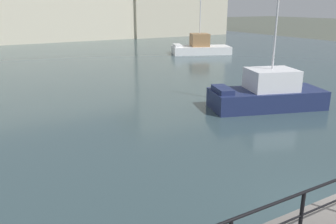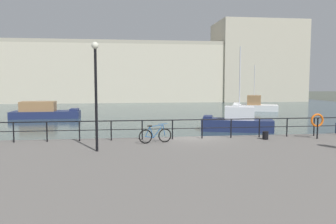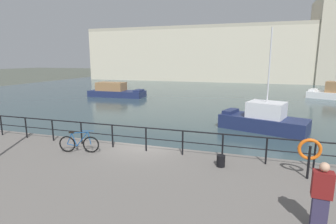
{
  "view_description": "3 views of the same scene",
  "coord_description": "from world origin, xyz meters",
  "px_view_note": "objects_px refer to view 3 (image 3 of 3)",
  "views": [
    {
      "loc": [
        -7.7,
        -4.26,
        5.19
      ],
      "look_at": [
        -1.55,
        6.35,
        1.41
      ],
      "focal_mm": 37.28,
      "sensor_mm": 36.0,
      "label": 1
    },
    {
      "loc": [
        -3.85,
        -18.85,
        4.1
      ],
      "look_at": [
        -0.47,
        6.97,
        1.78
      ],
      "focal_mm": 36.12,
      "sensor_mm": 36.0,
      "label": 2
    },
    {
      "loc": [
        4.76,
        -11.18,
        4.95
      ],
      "look_at": [
        -0.09,
        4.03,
        1.8
      ],
      "focal_mm": 28.61,
      "sensor_mm": 36.0,
      "label": 3
    }
  ],
  "objects_px": {
    "moored_white_yacht": "(115,91)",
    "standing_person": "(321,196)",
    "life_ring_stand": "(310,151)",
    "harbor_building": "(268,52)",
    "moored_cabin_cruiser": "(335,93)",
    "moored_harbor_tender": "(263,119)",
    "parked_bicycle": "(79,144)",
    "mooring_bollard": "(221,161)"
  },
  "relations": [
    {
      "from": "harbor_building",
      "to": "parked_bicycle",
      "type": "xyz_separation_m",
      "value": [
        -9.77,
        -54.18,
        -5.19
      ]
    },
    {
      "from": "moored_harbor_tender",
      "to": "parked_bicycle",
      "type": "xyz_separation_m",
      "value": [
        -7.85,
        -10.16,
        0.58
      ]
    },
    {
      "from": "life_ring_stand",
      "to": "moored_harbor_tender",
      "type": "bearing_deg",
      "value": 96.33
    },
    {
      "from": "parked_bicycle",
      "to": "life_ring_stand",
      "type": "height_order",
      "value": "life_ring_stand"
    },
    {
      "from": "moored_cabin_cruiser",
      "to": "life_ring_stand",
      "type": "distance_m",
      "value": 30.08
    },
    {
      "from": "harbor_building",
      "to": "moored_cabin_cruiser",
      "type": "height_order",
      "value": "harbor_building"
    },
    {
      "from": "harbor_building",
      "to": "mooring_bollard",
      "type": "relative_size",
      "value": 154.93
    },
    {
      "from": "harbor_building",
      "to": "life_ring_stand",
      "type": "relative_size",
      "value": 48.8
    },
    {
      "from": "moored_harbor_tender",
      "to": "moored_white_yacht",
      "type": "height_order",
      "value": "moored_harbor_tender"
    },
    {
      "from": "moored_harbor_tender",
      "to": "moored_cabin_cruiser",
      "type": "distance_m",
      "value": 21.05
    },
    {
      "from": "harbor_building",
      "to": "moored_cabin_cruiser",
      "type": "distance_m",
      "value": 26.71
    },
    {
      "from": "moored_cabin_cruiser",
      "to": "mooring_bollard",
      "type": "relative_size",
      "value": 15.56
    },
    {
      "from": "moored_cabin_cruiser",
      "to": "moored_harbor_tender",
      "type": "bearing_deg",
      "value": 86.99
    },
    {
      "from": "harbor_building",
      "to": "parked_bicycle",
      "type": "relative_size",
      "value": 39.3
    },
    {
      "from": "moored_harbor_tender",
      "to": "moored_cabin_cruiser",
      "type": "height_order",
      "value": "moored_harbor_tender"
    },
    {
      "from": "harbor_building",
      "to": "moored_cabin_cruiser",
      "type": "xyz_separation_m",
      "value": [
        7.2,
        -25.05,
        -5.83
      ]
    },
    {
      "from": "mooring_bollard",
      "to": "standing_person",
      "type": "relative_size",
      "value": 0.26
    },
    {
      "from": "life_ring_stand",
      "to": "moored_white_yacht",
      "type": "bearing_deg",
      "value": 131.05
    },
    {
      "from": "harbor_building",
      "to": "moored_harbor_tender",
      "type": "bearing_deg",
      "value": -92.49
    },
    {
      "from": "moored_harbor_tender",
      "to": "parked_bicycle",
      "type": "height_order",
      "value": "moored_harbor_tender"
    },
    {
      "from": "life_ring_stand",
      "to": "standing_person",
      "type": "bearing_deg",
      "value": -95.22
    },
    {
      "from": "moored_cabin_cruiser",
      "to": "standing_person",
      "type": "height_order",
      "value": "moored_cabin_cruiser"
    },
    {
      "from": "moored_harbor_tender",
      "to": "standing_person",
      "type": "height_order",
      "value": "moored_harbor_tender"
    },
    {
      "from": "moored_white_yacht",
      "to": "moored_cabin_cruiser",
      "type": "height_order",
      "value": "moored_cabin_cruiser"
    },
    {
      "from": "moored_white_yacht",
      "to": "standing_person",
      "type": "distance_m",
      "value": 32.06
    },
    {
      "from": "harbor_building",
      "to": "life_ring_stand",
      "type": "xyz_separation_m",
      "value": [
        -0.81,
        -54.02,
        -4.6
      ]
    },
    {
      "from": "parked_bicycle",
      "to": "mooring_bollard",
      "type": "relative_size",
      "value": 3.94
    },
    {
      "from": "moored_cabin_cruiser",
      "to": "standing_person",
      "type": "bearing_deg",
      "value": 98.14
    },
    {
      "from": "moored_cabin_cruiser",
      "to": "harbor_building",
      "type": "bearing_deg",
      "value": -51.32
    },
    {
      "from": "moored_cabin_cruiser",
      "to": "standing_person",
      "type": "relative_size",
      "value": 4.05
    },
    {
      "from": "mooring_bollard",
      "to": "moored_white_yacht",
      "type": "bearing_deg",
      "value": 126.68
    },
    {
      "from": "life_ring_stand",
      "to": "standing_person",
      "type": "relative_size",
      "value": 0.83
    },
    {
      "from": "harbor_building",
      "to": "moored_harbor_tender",
      "type": "xyz_separation_m",
      "value": [
        -1.92,
        -44.02,
        -5.77
      ]
    },
    {
      "from": "moored_harbor_tender",
      "to": "harbor_building",
      "type": "bearing_deg",
      "value": -73.99
    },
    {
      "from": "harbor_building",
      "to": "mooring_bollard",
      "type": "distance_m",
      "value": 54.3
    },
    {
      "from": "moored_white_yacht",
      "to": "life_ring_stand",
      "type": "bearing_deg",
      "value": -50.37
    },
    {
      "from": "moored_harbor_tender",
      "to": "life_ring_stand",
      "type": "height_order",
      "value": "moored_harbor_tender"
    },
    {
      "from": "moored_cabin_cruiser",
      "to": "parked_bicycle",
      "type": "relative_size",
      "value": 3.95
    },
    {
      "from": "mooring_bollard",
      "to": "life_ring_stand",
      "type": "height_order",
      "value": "life_ring_stand"
    },
    {
      "from": "moored_harbor_tender",
      "to": "life_ring_stand",
      "type": "distance_m",
      "value": 10.13
    },
    {
      "from": "life_ring_stand",
      "to": "mooring_bollard",
      "type": "bearing_deg",
      "value": 177.79
    },
    {
      "from": "life_ring_stand",
      "to": "standing_person",
      "type": "height_order",
      "value": "standing_person"
    }
  ]
}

